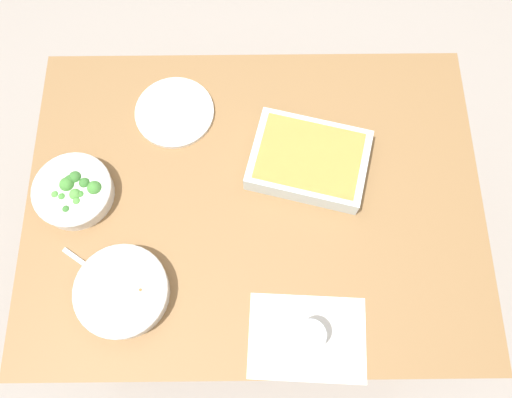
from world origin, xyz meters
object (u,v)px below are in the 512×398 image
(side_plate, at_px, (176,112))
(broccoli_bowl, at_px, (76,191))
(baking_dish, at_px, (310,160))
(spoon_by_stew, at_px, (100,274))
(stew_bowl, at_px, (124,292))
(drink_cup, at_px, (311,337))

(side_plate, bearing_deg, broccoli_bowl, -135.39)
(baking_dish, bearing_deg, spoon_by_stew, -151.34)
(stew_bowl, distance_m, spoon_by_stew, 0.09)
(broccoli_bowl, xyz_separation_m, spoon_by_stew, (0.07, -0.21, -0.03))
(spoon_by_stew, bearing_deg, drink_cup, -17.10)
(stew_bowl, relative_size, side_plate, 1.03)
(baking_dish, relative_size, side_plate, 1.57)
(broccoli_bowl, xyz_separation_m, baking_dish, (0.61, 0.08, 0.00))
(drink_cup, bearing_deg, side_plate, 119.35)
(broccoli_bowl, height_order, spoon_by_stew, broccoli_bowl)
(stew_bowl, relative_size, drink_cup, 2.67)
(drink_cup, bearing_deg, stew_bowl, 166.16)
(baking_dish, height_order, spoon_by_stew, baking_dish)
(baking_dish, xyz_separation_m, spoon_by_stew, (-0.54, -0.29, -0.03))
(broccoli_bowl, relative_size, baking_dish, 0.59)
(stew_bowl, bearing_deg, spoon_by_stew, 145.49)
(broccoli_bowl, xyz_separation_m, side_plate, (0.25, 0.24, -0.02))
(side_plate, bearing_deg, drink_cup, -60.65)
(stew_bowl, height_order, baking_dish, same)
(side_plate, bearing_deg, stew_bowl, -101.15)
(drink_cup, xyz_separation_m, side_plate, (-0.34, 0.61, -0.03))
(stew_bowl, relative_size, baking_dish, 0.66)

